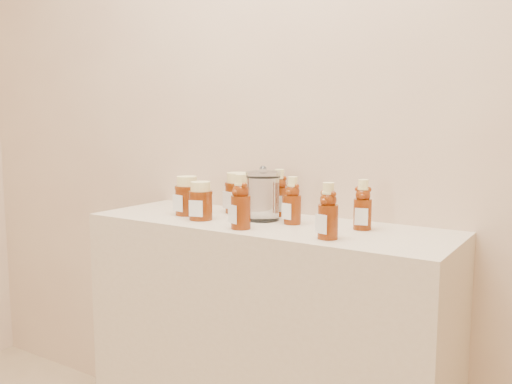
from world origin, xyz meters
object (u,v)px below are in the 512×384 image
Objects in this scene: bear_bottle_back_left at (279,190)px; bear_bottle_front_left at (241,198)px; display_table at (265,356)px; honey_jar_left at (187,196)px; glass_canister at (263,194)px.

bear_bottle_front_left is (0.02, -0.26, 0.00)m from bear_bottle_back_left.
honey_jar_left reaches higher than display_table.
bear_bottle_back_left is (-0.02, 0.13, 0.54)m from display_table.
honey_jar_left is at bearing -168.44° from glass_canister.
honey_jar_left is (-0.30, -0.03, 0.52)m from display_table.
display_table is 0.60m from honey_jar_left.
display_table is at bearing 15.41° from honey_jar_left.
bear_bottle_front_left reaches higher than display_table.
display_table is 0.56m from bear_bottle_back_left.
bear_bottle_back_left reaches higher than glass_canister.
bear_bottle_front_left reaches higher than bear_bottle_back_left.
glass_canister reaches higher than display_table.
display_table is at bearing -90.84° from bear_bottle_back_left.
honey_jar_left is (-0.28, -0.16, -0.02)m from bear_bottle_back_left.
bear_bottle_front_left is 1.07× the size of glass_canister.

